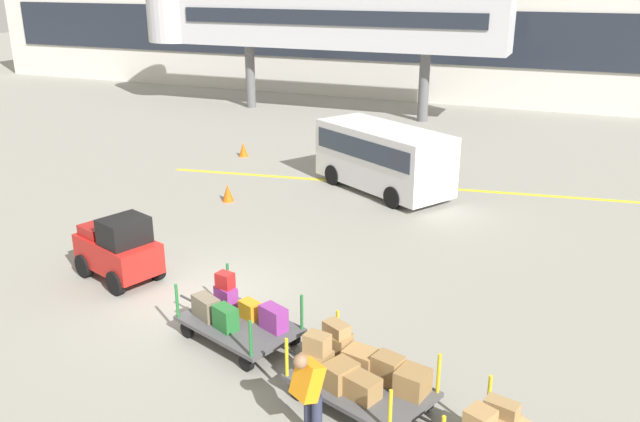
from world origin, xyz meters
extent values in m
plane|color=gray|center=(0.00, 0.00, 0.00)|extent=(120.00, 120.00, 0.00)
cube|color=yellow|center=(3.89, 9.81, 0.00)|extent=(20.15, 3.25, 0.01)
cube|color=beige|center=(0.00, 26.00, 3.24)|extent=(61.97, 2.40, 6.47)
cube|color=#1E232D|center=(0.00, 24.75, 3.56)|extent=(58.87, 0.12, 2.80)
cube|color=#B7B7BC|center=(-4.64, 20.00, 4.59)|extent=(17.01, 2.20, 2.60)
cylinder|color=#B7B7BC|center=(-13.75, 20.00, 4.59)|extent=(3.00, 3.00, 2.60)
cube|color=#1E232D|center=(-4.64, 18.86, 4.79)|extent=(15.31, 0.08, 0.70)
cylinder|color=#59595B|center=(-9.32, 20.00, 1.64)|extent=(0.50, 0.50, 3.29)
cylinder|color=#59595B|center=(0.03, 20.00, 1.64)|extent=(0.50, 0.50, 3.29)
cube|color=red|center=(-2.18, 0.04, 0.63)|extent=(2.35, 1.75, 0.70)
cube|color=black|center=(-1.84, -0.09, 1.28)|extent=(1.09, 1.20, 0.60)
cube|color=#A51B16|center=(-2.73, 0.23, 1.10)|extent=(0.98, 1.12, 0.24)
cylinder|color=black|center=(-2.65, 0.76, 0.28)|extent=(0.59, 0.36, 0.56)
cylinder|color=black|center=(-3.00, -0.22, 0.28)|extent=(0.59, 0.36, 0.56)
cylinder|color=black|center=(-1.36, 0.30, 0.28)|extent=(0.59, 0.36, 0.56)
cylinder|color=black|center=(-1.72, -0.68, 0.28)|extent=(0.59, 0.36, 0.56)
cube|color=#4C4C4F|center=(1.77, -1.38, 0.36)|extent=(2.64, 2.10, 0.08)
cylinder|color=#237033|center=(0.99, -0.42, 0.75)|extent=(0.06, 0.06, 0.70)
cylinder|color=#237033|center=(0.56, -1.63, 0.75)|extent=(0.06, 0.06, 0.70)
cylinder|color=#237033|center=(2.98, -1.14, 0.75)|extent=(0.06, 0.06, 0.70)
cylinder|color=#237033|center=(2.55, -2.35, 0.75)|extent=(0.06, 0.06, 0.70)
cylinder|color=black|center=(1.16, -0.53, 0.16)|extent=(0.33, 0.20, 0.32)
cylinder|color=black|center=(0.76, -1.65, 0.16)|extent=(0.33, 0.20, 0.32)
cylinder|color=black|center=(2.78, -1.12, 0.16)|extent=(0.33, 0.20, 0.32)
cylinder|color=black|center=(2.38, -2.24, 0.16)|extent=(0.33, 0.20, 0.32)
cylinder|color=#333333|center=(0.36, -0.88, 0.34)|extent=(0.68, 0.28, 0.05)
cube|color=#8C338C|center=(1.21, -0.90, 0.61)|extent=(0.53, 0.43, 0.42)
cube|color=#726651|center=(1.08, -1.44, 0.62)|extent=(0.66, 0.54, 0.43)
cube|color=orange|center=(1.88, -1.14, 0.57)|extent=(0.48, 0.41, 0.35)
cube|color=#236B2D|center=(1.66, -1.69, 0.63)|extent=(0.55, 0.46, 0.46)
cube|color=#8C338C|center=(2.50, -1.35, 0.63)|extent=(0.60, 0.49, 0.46)
cube|color=red|center=(1.21, -0.90, 0.98)|extent=(0.38, 0.31, 0.32)
cube|color=#4C4C4F|center=(4.59, -2.40, 0.36)|extent=(2.64, 2.10, 0.08)
cylinder|color=gold|center=(3.82, -1.44, 0.75)|extent=(0.06, 0.06, 0.70)
cylinder|color=gold|center=(3.38, -2.65, 0.75)|extent=(0.06, 0.06, 0.70)
cylinder|color=gold|center=(5.81, -2.15, 0.75)|extent=(0.06, 0.06, 0.70)
cylinder|color=gold|center=(5.37, -3.36, 0.75)|extent=(0.06, 0.06, 0.70)
cylinder|color=black|center=(3.98, -1.55, 0.16)|extent=(0.33, 0.20, 0.32)
cylinder|color=black|center=(3.58, -2.67, 0.16)|extent=(0.33, 0.20, 0.32)
cylinder|color=black|center=(5.61, -2.13, 0.16)|extent=(0.33, 0.20, 0.32)
cylinder|color=#333333|center=(3.18, -1.89, 0.34)|extent=(0.68, 0.28, 0.05)
cube|color=olive|center=(3.96, -1.88, 0.65)|extent=(0.55, 0.49, 0.50)
cube|color=olive|center=(3.83, -2.42, 0.61)|extent=(0.51, 0.52, 0.43)
cube|color=#A87F4C|center=(4.47, -2.05, 0.60)|extent=(0.62, 0.54, 0.40)
cube|color=olive|center=(4.30, -2.59, 0.60)|extent=(0.60, 0.64, 0.41)
cube|color=olive|center=(4.98, -2.17, 0.63)|extent=(0.55, 0.48, 0.47)
cube|color=olive|center=(4.72, -2.73, 0.58)|extent=(0.66, 0.56, 0.36)
cube|color=olive|center=(5.44, -2.33, 0.60)|extent=(0.57, 0.57, 0.41)
cube|color=#9E7A4C|center=(3.96, -1.88, 1.01)|extent=(0.53, 0.46, 0.21)
cube|color=#9E7A4C|center=(3.83, -2.42, 0.99)|extent=(0.44, 0.36, 0.33)
cylinder|color=gold|center=(6.64, -2.45, 0.75)|extent=(0.06, 0.06, 0.70)
cube|color=#9E7A4C|center=(6.87, -2.87, 0.89)|extent=(0.52, 0.36, 0.21)
cube|color=#A87F4C|center=(6.65, -3.46, 1.03)|extent=(0.46, 0.46, 0.29)
cylinder|color=#2D334C|center=(4.12, -3.43, 0.41)|extent=(0.16, 0.16, 0.82)
cylinder|color=#2D334C|center=(4.29, -3.53, 0.41)|extent=(0.16, 0.16, 0.82)
cube|color=orange|center=(4.15, -3.57, 1.09)|extent=(0.56, 0.57, 0.61)
sphere|color=#8C6647|center=(4.09, -3.67, 1.45)|extent=(0.22, 0.22, 0.22)
cube|color=silver|center=(1.50, 8.75, 1.15)|extent=(5.09, 4.10, 1.90)
cube|color=#2D3847|center=(1.50, 8.75, 1.55)|extent=(4.78, 3.94, 0.64)
cylinder|color=black|center=(-0.22, 8.77, 0.34)|extent=(0.71, 0.56, 0.68)
cylinder|color=black|center=(2.33, 7.24, 0.34)|extent=(0.71, 0.56, 0.68)
cone|color=#EA590F|center=(-2.64, 5.86, 0.28)|extent=(0.36, 0.36, 0.55)
cone|color=#EA590F|center=(-4.81, 10.84, 0.28)|extent=(0.36, 0.36, 0.55)
camera|label=1|loc=(7.47, -11.16, 6.70)|focal=37.04mm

